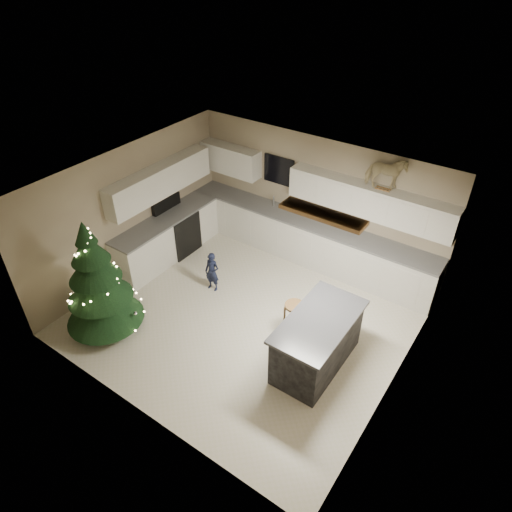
# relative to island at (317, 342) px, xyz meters

# --- Properties ---
(ground_plane) EXTENTS (5.50, 5.50, 0.00)m
(ground_plane) POSITION_rel_island_xyz_m (-1.58, 0.23, -0.48)
(ground_plane) COLOR beige
(room_shell) EXTENTS (5.52, 5.02, 2.61)m
(room_shell) POSITION_rel_island_xyz_m (-1.56, 0.23, 1.27)
(room_shell) COLOR tan
(room_shell) RESTS_ON ground_plane
(cabinetry) EXTENTS (5.50, 3.20, 2.00)m
(cabinetry) POSITION_rel_island_xyz_m (-2.49, 1.88, 0.28)
(cabinetry) COLOR silver
(cabinetry) RESTS_ON ground_plane
(island) EXTENTS (0.90, 1.70, 0.95)m
(island) POSITION_rel_island_xyz_m (0.00, 0.00, 0.00)
(island) COLOR black
(island) RESTS_ON ground_plane
(bar_stool) EXTENTS (0.34, 0.34, 0.65)m
(bar_stool) POSITION_rel_island_xyz_m (-0.65, 0.38, 0.01)
(bar_stool) COLOR brown
(bar_stool) RESTS_ON ground_plane
(christmas_tree) EXTENTS (1.37, 1.32, 2.19)m
(christmas_tree) POSITION_rel_island_xyz_m (-3.43, -1.37, 0.42)
(christmas_tree) COLOR #3F2816
(christmas_tree) RESTS_ON ground_plane
(toddler) EXTENTS (0.32, 0.23, 0.82)m
(toddler) POSITION_rel_island_xyz_m (-2.55, 0.51, -0.07)
(toddler) COLOR black
(toddler) RESTS_ON ground_plane
(rocking_horse) EXTENTS (0.76, 0.56, 0.61)m
(rocking_horse) POSITION_rel_island_xyz_m (-0.21, 2.55, 1.83)
(rocking_horse) COLOR brown
(rocking_horse) RESTS_ON cabinetry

